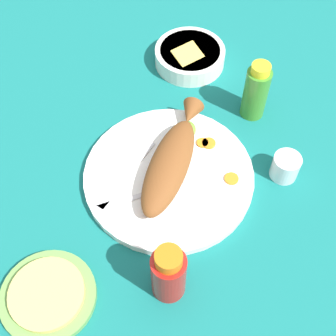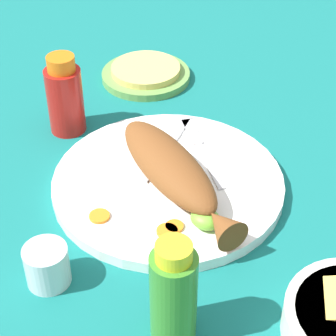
{
  "view_description": "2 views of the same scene",
  "coord_description": "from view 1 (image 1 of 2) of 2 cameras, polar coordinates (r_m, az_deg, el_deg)",
  "views": [
    {
      "loc": [
        0.52,
        0.0,
        0.8
      ],
      "look_at": [
        0.0,
        0.0,
        0.04
      ],
      "focal_mm": 50.0,
      "sensor_mm": 36.0,
      "label": 1
    },
    {
      "loc": [
        -0.47,
        0.51,
        0.59
      ],
      "look_at": [
        0.0,
        0.0,
        0.04
      ],
      "focal_mm": 65.0,
      "sensor_mm": 36.0,
      "label": 2
    }
  ],
  "objects": [
    {
      "name": "carrot_slice_far",
      "position": [
        0.99,
        4.9,
        3.02
      ],
      "size": [
        0.03,
        0.03,
        0.0
      ],
      "primitive_type": "cylinder",
      "color": "orange",
      "rests_on": "main_plate"
    },
    {
      "name": "tortilla_plate",
      "position": [
        0.87,
        -14.5,
        -14.9
      ],
      "size": [
        0.17,
        0.17,
        0.01
      ],
      "primitive_type": "cylinder",
      "color": "#6B9E4C",
      "rests_on": "ground_plane"
    },
    {
      "name": "carrot_slice_near",
      "position": [
        0.94,
        7.66,
        -1.29
      ],
      "size": [
        0.03,
        0.03,
        0.0
      ],
      "primitive_type": "cylinder",
      "color": "orange",
      "rests_on": "main_plate"
    },
    {
      "name": "hot_sauce_bottle_red",
      "position": [
        0.79,
        -0.39,
        -12.73
      ],
      "size": [
        0.06,
        0.06,
        0.14
      ],
      "color": "#B21914",
      "rests_on": "ground_plane"
    },
    {
      "name": "guacamole_bowl",
      "position": [
        1.16,
        2.6,
        13.53
      ],
      "size": [
        0.17,
        0.17,
        0.05
      ],
      "color": "white",
      "rests_on": "ground_plane"
    },
    {
      "name": "salt_cup",
      "position": [
        0.97,
        13.99,
        0.04
      ],
      "size": [
        0.06,
        0.06,
        0.05
      ],
      "color": "silver",
      "rests_on": "ground_plane"
    },
    {
      "name": "fork_near",
      "position": [
        0.91,
        -4.25,
        -3.63
      ],
      "size": [
        0.08,
        0.18,
        0.0
      ],
      "rotation": [
        0.0,
        0.0,
        5.08
      ],
      "color": "silver",
      "rests_on": "main_plate"
    },
    {
      "name": "ground_plane",
      "position": [
        0.96,
        0.0,
        -1.28
      ],
      "size": [
        4.0,
        4.0,
        0.0
      ],
      "primitive_type": "plane",
      "color": "#146B66"
    },
    {
      "name": "lime_wedge_main",
      "position": [
        0.99,
        2.28,
        4.71
      ],
      "size": [
        0.04,
        0.04,
        0.02
      ],
      "primitive_type": "ellipsoid",
      "color": "#6BB233",
      "rests_on": "main_plate"
    },
    {
      "name": "fried_fish",
      "position": [
        0.93,
        0.31,
        0.96
      ],
      "size": [
        0.29,
        0.15,
        0.05
      ],
      "rotation": [
        0.0,
        0.0,
        -0.32
      ],
      "color": "brown",
      "rests_on": "main_plate"
    },
    {
      "name": "hot_sauce_bottle_green",
      "position": [
        1.03,
        10.58,
        9.15
      ],
      "size": [
        0.05,
        0.05,
        0.14
      ],
      "color": "#3D8428",
      "rests_on": "ground_plane"
    },
    {
      "name": "fork_far",
      "position": [
        0.94,
        -5.51,
        -1.3
      ],
      "size": [
        0.16,
        0.11,
        0.0
      ],
      "rotation": [
        0.0,
        0.0,
        5.71
      ],
      "color": "silver",
      "rests_on": "main_plate"
    },
    {
      "name": "tortilla_stack",
      "position": [
        0.86,
        -14.68,
        -14.61
      ],
      "size": [
        0.13,
        0.13,
        0.01
      ],
      "primitive_type": "cylinder",
      "color": "#E0C666",
      "rests_on": "tortilla_plate"
    },
    {
      "name": "carrot_slice_mid",
      "position": [
        0.99,
        4.13,
        3.09
      ],
      "size": [
        0.02,
        0.02,
        0.0
      ],
      "primitive_type": "cylinder",
      "color": "orange",
      "rests_on": "main_plate"
    },
    {
      "name": "main_plate",
      "position": [
        0.95,
        0.0,
        -0.98
      ],
      "size": [
        0.34,
        0.34,
        0.02
      ],
      "primitive_type": "cylinder",
      "color": "white",
      "rests_on": "ground_plane"
    }
  ]
}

